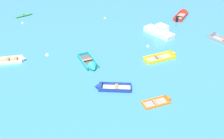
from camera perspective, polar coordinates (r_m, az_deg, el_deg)
name	(u,v)px	position (r m, az deg, el deg)	size (l,w,h in m)	color
motor_launch_white_far_left	(157,30)	(39.03, 9.78, 8.37)	(4.41, 4.97, 1.96)	white
rowboat_turquoise_near_right	(91,65)	(30.89, -4.60, 0.91)	(2.91, 4.29, 1.31)	#4C4C51
rowboat_grey_midfield_right	(215,37)	(39.97, 21.55, 6.50)	(3.35, 4.00, 1.32)	gray
rowboat_orange_back_row_center	(164,100)	(26.28, 11.27, -6.59)	(3.22, 2.03, 0.99)	gray
rowboat_yellow_foreground_center	(168,56)	(33.45, 12.08, 2.93)	(4.64, 2.89, 1.25)	gray
rowboat_red_far_back	(183,14)	(46.72, 15.11, 11.56)	(3.40, 4.57, 1.26)	gray
kayak_green_outer_right	(24,15)	(47.30, -18.62, 11.10)	(2.74, 2.12, 0.29)	#288C3D
rowboat_white_back_row_left	(17,60)	(33.97, -19.96, 2.04)	(3.90, 1.86, 1.18)	#99754C
rowboat_deep_blue_near_camera	(106,87)	(27.35, -1.40, -3.86)	(3.93, 1.44, 1.10)	beige
mooring_buoy_midfield	(22,23)	(44.60, -18.90, 9.52)	(0.36, 0.36, 0.36)	silver
mooring_buoy_trailing	(105,18)	(44.04, -1.52, 11.04)	(0.40, 0.40, 0.40)	yellow
mooring_buoy_far_field	(47,55)	(34.24, -13.92, 3.05)	(0.44, 0.44, 0.44)	silver
mooring_buoy_outer_edge	(148,46)	(35.60, 7.80, 5.01)	(0.40, 0.40, 0.40)	silver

